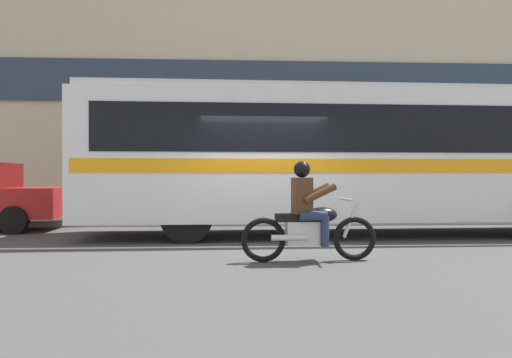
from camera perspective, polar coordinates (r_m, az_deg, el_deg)
The scene contains 6 objects.
ground_plane at distance 10.10m, azimuth 0.97°, elevation -7.20°, with size 60.00×60.00×0.00m, color #3D3D3F.
sidewalk_curb at distance 15.15m, azimuth -0.49°, elevation -4.36°, with size 28.00×3.80×0.15m, color #B7B2A8.
lane_center_stripe at distance 9.51m, azimuth 1.25°, elevation -7.66°, with size 26.60×0.14×0.01m, color silver.
office_building_facade at distance 18.12m, azimuth -0.87°, elevation 16.77°, with size 28.00×0.89×12.86m.
transit_bus at distance 11.60m, azimuth 12.04°, elevation 3.10°, with size 12.52×2.90×3.22m.
motorcycle_with_rider at distance 7.89m, azimuth 5.98°, elevation -4.57°, with size 2.14×0.64×1.56m.
Camera 1 is at (-0.76, -9.98, 1.35)m, focal length 35.29 mm.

